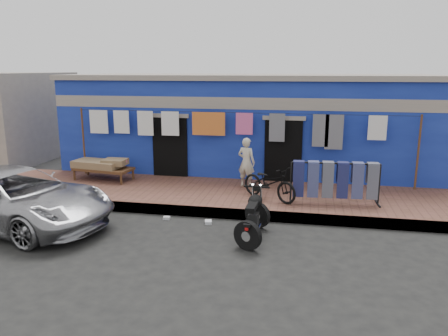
% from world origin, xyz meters
% --- Properties ---
extents(ground, '(80.00, 80.00, 0.00)m').
position_xyz_m(ground, '(0.00, 0.00, 0.00)').
color(ground, black).
rests_on(ground, ground).
extents(sidewalk, '(28.00, 3.00, 0.25)m').
position_xyz_m(sidewalk, '(0.00, 3.00, 0.12)').
color(sidewalk, brown).
rests_on(sidewalk, ground).
extents(curb, '(28.00, 0.10, 0.25)m').
position_xyz_m(curb, '(0.00, 1.55, 0.12)').
color(curb, gray).
rests_on(curb, ground).
extents(building, '(12.20, 5.20, 3.36)m').
position_xyz_m(building, '(-0.00, 6.99, 1.69)').
color(building, navy).
rests_on(building, ground).
extents(clothesline, '(10.06, 0.06, 2.10)m').
position_xyz_m(clothesline, '(-0.34, 4.25, 1.83)').
color(clothesline, brown).
rests_on(clothesline, sidewalk).
extents(car, '(5.19, 3.19, 1.36)m').
position_xyz_m(car, '(-4.54, 0.16, 0.68)').
color(car, '#A9A9AE').
rests_on(car, ground).
extents(seated_person, '(0.59, 0.48, 1.42)m').
position_xyz_m(seated_person, '(0.32, 3.66, 0.96)').
color(seated_person, beige).
rests_on(seated_person, sidewalk).
extents(bicycle, '(1.72, 1.44, 1.09)m').
position_xyz_m(bicycle, '(1.09, 2.53, 0.79)').
color(bicycle, black).
rests_on(bicycle, sidewalk).
extents(motorcycle, '(0.68, 1.65, 1.04)m').
position_xyz_m(motorcycle, '(0.94, 0.42, 0.52)').
color(motorcycle, black).
rests_on(motorcycle, ground).
extents(charpoy, '(2.10, 1.39, 0.62)m').
position_xyz_m(charpoy, '(-4.05, 3.62, 0.56)').
color(charpoy, brown).
rests_on(charpoy, sidewalk).
extents(jeans_rack, '(2.33, 0.75, 1.09)m').
position_xyz_m(jeans_rack, '(2.71, 2.53, 0.79)').
color(jeans_rack, black).
rests_on(jeans_rack, sidewalk).
extents(litter_a, '(0.17, 0.14, 0.07)m').
position_xyz_m(litter_a, '(-1.26, 1.20, 0.03)').
color(litter_a, silver).
rests_on(litter_a, ground).
extents(litter_b, '(0.20, 0.19, 0.08)m').
position_xyz_m(litter_b, '(0.70, 0.97, 0.04)').
color(litter_b, silver).
rests_on(litter_b, ground).
extents(litter_c, '(0.20, 0.23, 0.08)m').
position_xyz_m(litter_c, '(-0.20, 1.10, 0.04)').
color(litter_c, silver).
rests_on(litter_c, ground).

